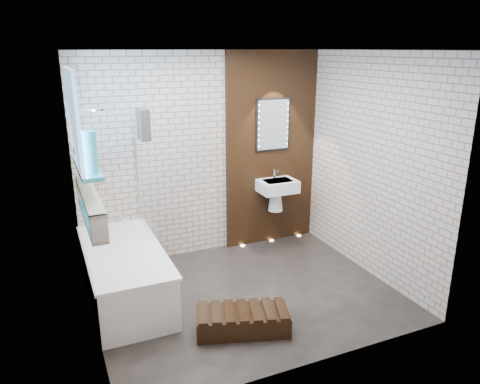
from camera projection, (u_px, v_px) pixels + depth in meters
name	position (u px, v px, depth m)	size (l,w,h in m)	color
ground	(245.00, 294.00, 5.11)	(3.20, 3.20, 0.00)	black
room_shell	(246.00, 182.00, 4.72)	(3.24, 3.20, 2.60)	#BAA694
walnut_panel	(271.00, 150.00, 6.19)	(1.30, 0.06, 2.60)	black
clerestory_window	(76.00, 129.00, 4.24)	(0.18, 1.00, 0.94)	#7FADE0
display_niche	(91.00, 207.00, 4.29)	(0.14, 1.30, 0.26)	teal
bathtub	(125.00, 274.00, 4.95)	(0.79, 1.74, 0.70)	white
bath_screen	(143.00, 172.00, 5.17)	(0.01, 0.78, 1.40)	white
towel	(143.00, 124.00, 4.84)	(0.10, 0.25, 0.33)	black
shower_head	(97.00, 109.00, 4.84)	(0.18, 0.18, 0.02)	silver
washbasin	(277.00, 190.00, 6.17)	(0.50, 0.36, 0.58)	white
led_mirror	(273.00, 125.00, 6.05)	(0.50, 0.02, 0.70)	black
walnut_step	(243.00, 321.00, 4.43)	(0.89, 0.39, 0.20)	black
niche_bottles	(90.00, 208.00, 4.33)	(0.06, 0.77, 0.16)	maroon
sill_vases	(87.00, 152.00, 4.28)	(0.22, 0.67, 0.38)	teal
floor_uplights	(272.00, 240.00, 6.52)	(0.96, 0.06, 0.01)	#FFD899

